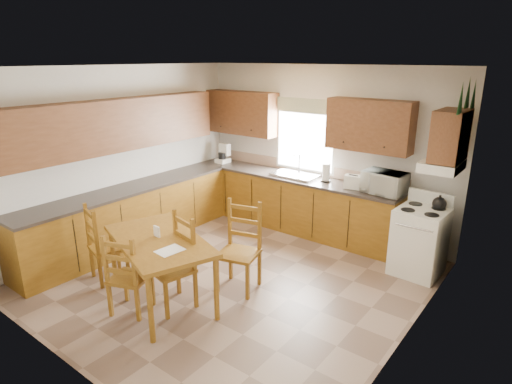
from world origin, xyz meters
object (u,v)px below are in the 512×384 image
Objects in this scene: dining_table at (161,270)px; chair_far_left at (171,263)px; chair_near_right at (129,273)px; chair_far_right at (238,248)px; microwave at (384,183)px; chair_near_left at (107,243)px; stove at (419,242)px.

chair_far_left is at bearing 21.67° from dining_table.
chair_near_right is 0.88× the size of chair_far_right.
microwave is at bearing -138.71° from chair_near_right.
chair_near_left is 1.15m from chair_far_left.
chair_far_right reaches higher than chair_far_left.
chair_near_right is (0.86, -0.30, -0.03)m from chair_near_left.
chair_near_left is at bearing -125.06° from microwave.
chair_far_left reaches higher than dining_table.
chair_far_right is at bearing 74.81° from dining_table.
dining_table is 1.47× the size of chair_near_left.
microwave is at bearing 77.90° from chair_far_left.
microwave is 0.53× the size of chair_near_left.
chair_near_left is 1.73m from chair_far_right.
chair_far_right reaches higher than dining_table.
microwave is at bearing -113.58° from chair_near_left.
stove is 0.59× the size of dining_table.
chair_near_right is 0.89× the size of chair_far_left.
stove is at bearing 32.45° from chair_far_right.
stove is 0.80× the size of chair_far_right.
chair_far_right is (0.66, 1.13, 0.07)m from chair_near_right.
microwave is 0.49× the size of chair_far_left.
stove is 2.44m from chair_far_right.
chair_near_right is 0.47m from chair_far_left.
dining_table is 1.55× the size of chair_near_right.
chair_far_right is (0.55, 0.77, 0.15)m from dining_table.
stove is 0.81× the size of chair_far_left.
microwave is 3.23m from chair_far_left.
chair_near_left is (-0.97, -0.06, 0.11)m from dining_table.
dining_table is at bearing -112.64° from microwave.
microwave reaches higher than chair_far_left.
chair_far_right reaches higher than chair_near_left.
chair_near_left is 1.05× the size of chair_near_right.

